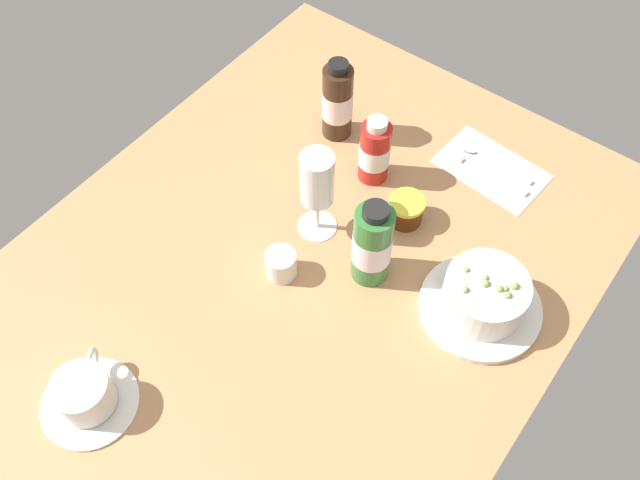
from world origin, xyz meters
TOP-DOWN VIEW (x-y plane):
  - ground_plane at (0.00, 0.00)cm, footprint 110.00×84.00cm
  - porridge_bowl at (10.73, -27.44)cm, footprint 19.26×19.26cm
  - cutlery_setting at (37.46, -14.29)cm, footprint 13.46×19.89cm
  - coffee_cup at (-36.93, 9.70)cm, footprint 14.17×14.17cm
  - creamer_jug at (-2.78, 1.66)cm, footprint 5.07×6.10cm
  - wine_glass at (8.09, 2.72)cm, footprint 6.73×6.73cm
  - jam_jar at (18.43, -8.30)cm, footprint 6.21×6.21cm
  - sauce_bottle_brown at (27.93, 13.25)cm, footprint 5.63×5.63cm
  - sauce_bottle_green at (5.95, -9.59)cm, footprint 6.27×6.27cm
  - sauce_bottle_red at (23.23, 1.73)cm, footprint 5.50×5.50cm

SIDE VIEW (x-z plane):
  - ground_plane at x=0.00cm, z-range -3.00..0.00cm
  - cutlery_setting at x=37.46cm, z-range -0.19..0.71cm
  - jam_jar at x=18.43cm, z-range 0.03..4.95cm
  - creamer_jug at x=-2.78cm, z-range -0.22..5.23cm
  - coffee_cup at x=-36.93cm, z-range -0.33..6.40cm
  - porridge_bowl at x=10.73cm, z-range -0.46..8.01cm
  - sauce_bottle_red at x=23.23cm, z-range -0.62..13.05cm
  - sauce_bottle_brown at x=27.93cm, z-range -0.66..15.94cm
  - sauce_bottle_green at x=5.95cm, z-range -0.61..16.39cm
  - wine_glass at x=8.09cm, z-range 2.90..20.46cm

